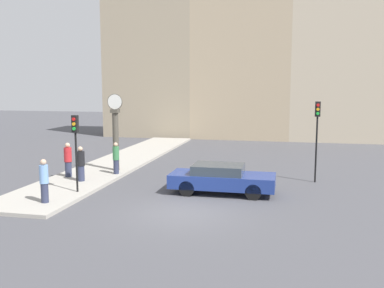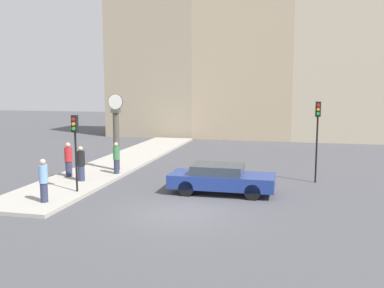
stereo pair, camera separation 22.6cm
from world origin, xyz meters
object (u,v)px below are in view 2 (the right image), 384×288
at_px(traffic_light_near, 75,137).
at_px(traffic_light_far, 317,125).
at_px(pedestrian_red_top, 68,160).
at_px(pedestrian_blue_stripe, 44,180).
at_px(street_clock, 116,133).
at_px(pedestrian_black_jacket, 81,164).
at_px(pedestrian_green_hoodie, 116,158).
at_px(sedan_car, 221,178).

height_order(traffic_light_near, traffic_light_far, traffic_light_far).
height_order(pedestrian_red_top, pedestrian_blue_stripe, pedestrian_red_top).
bearing_deg(pedestrian_red_top, traffic_light_near, -55.01).
bearing_deg(pedestrian_blue_stripe, street_clock, 88.36).
bearing_deg(traffic_light_far, street_clock, -179.90).
xyz_separation_m(traffic_light_far, street_clock, (-10.89, -0.02, -0.69)).
bearing_deg(pedestrian_red_top, traffic_light_far, 9.95).
relative_size(pedestrian_red_top, pedestrian_blue_stripe, 1.00).
height_order(pedestrian_blue_stripe, pedestrian_black_jacket, pedestrian_blue_stripe).
height_order(traffic_light_far, pedestrian_blue_stripe, traffic_light_far).
bearing_deg(pedestrian_green_hoodie, pedestrian_black_jacket, -116.61).
bearing_deg(pedestrian_green_hoodie, street_clock, 112.18).
bearing_deg(pedestrian_green_hoodie, pedestrian_blue_stripe, -95.53).
bearing_deg(pedestrian_black_jacket, street_clock, 77.94).
bearing_deg(street_clock, traffic_light_near, -87.41).
xyz_separation_m(sedan_car, street_clock, (-6.54, 3.33, 1.55)).
height_order(traffic_light_near, pedestrian_red_top, traffic_light_near).
bearing_deg(pedestrian_black_jacket, pedestrian_red_top, 144.83).
distance_m(pedestrian_red_top, pedestrian_black_jacket, 1.39).
height_order(traffic_light_far, pedestrian_black_jacket, traffic_light_far).
distance_m(pedestrian_blue_stripe, pedestrian_black_jacket, 4.05).
relative_size(traffic_light_far, pedestrian_black_jacket, 2.36).
xyz_separation_m(sedan_car, pedestrian_blue_stripe, (-6.75, -3.69, 0.36)).
relative_size(sedan_car, pedestrian_red_top, 2.64).
bearing_deg(traffic_light_near, pedestrian_blue_stripe, -102.42).
distance_m(sedan_car, street_clock, 7.51).
relative_size(sedan_car, pedestrian_black_jacket, 2.72).
bearing_deg(pedestrian_green_hoodie, sedan_car, -21.18).
relative_size(traffic_light_near, pedestrian_black_jacket, 1.98).
relative_size(sedan_car, pedestrian_blue_stripe, 2.64).
distance_m(traffic_light_near, pedestrian_blue_stripe, 2.55).
bearing_deg(sedan_car, pedestrian_blue_stripe, -151.33).
bearing_deg(pedestrian_red_top, pedestrian_blue_stripe, -71.88).
bearing_deg(traffic_light_far, pedestrian_green_hoodie, -174.73).
bearing_deg(pedestrian_blue_stripe, traffic_light_near, 77.58).
height_order(sedan_car, traffic_light_near, traffic_light_near).
height_order(sedan_car, street_clock, street_clock).
distance_m(traffic_light_near, street_clock, 5.09).
bearing_deg(pedestrian_red_top, pedestrian_black_jacket, -35.17).
xyz_separation_m(traffic_light_near, pedestrian_green_hoodie, (0.16, 4.12, -1.63)).
bearing_deg(pedestrian_black_jacket, traffic_light_near, -67.16).
xyz_separation_m(traffic_light_far, pedestrian_green_hoodie, (-10.50, -0.97, -1.92)).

